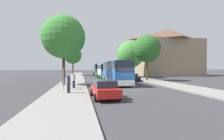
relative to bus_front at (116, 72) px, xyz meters
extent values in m
plane|color=#38383A|center=(0.48, -5.97, -1.84)|extent=(300.00, 300.00, 0.00)
cube|color=gray|center=(-6.52, -5.97, -1.76)|extent=(4.00, 120.00, 0.15)
cube|color=gray|center=(7.48, -5.97, -1.76)|extent=(4.00, 120.00, 0.15)
cube|color=gray|center=(21.26, 24.06, 3.57)|extent=(18.11, 11.19, 10.81)
pyramid|color=brown|center=(21.26, 24.06, 10.65)|extent=(18.11, 11.19, 3.36)
cube|color=silver|center=(0.00, 0.01, -1.21)|extent=(2.62, 10.43, 0.70)
cube|color=#285BA8|center=(0.00, 0.01, -0.16)|extent=(2.62, 10.43, 1.40)
cube|color=#232D3D|center=(0.00, 0.01, 1.01)|extent=(2.65, 10.22, 0.95)
cube|color=#285BA8|center=(0.00, 0.01, 1.55)|extent=(2.57, 10.22, 0.12)
cube|color=#232D3D|center=(0.05, -5.22, 0.86)|extent=(2.26, 0.08, 1.45)
sphere|color=#F4EAC1|center=(-0.82, -5.25, -1.18)|extent=(0.24, 0.24, 0.24)
sphere|color=#F4EAC1|center=(0.93, -5.23, -1.18)|extent=(0.24, 0.24, 0.24)
cylinder|color=black|center=(-1.22, -3.12, -1.34)|extent=(0.31, 1.00, 1.00)
cylinder|color=black|center=(1.29, -3.09, -1.34)|extent=(0.31, 1.00, 1.00)
cylinder|color=black|center=(-1.29, 3.12, -1.34)|extent=(0.31, 1.00, 1.00)
cylinder|color=black|center=(1.22, 3.15, -1.34)|extent=(0.31, 1.00, 1.00)
cube|color=#238942|center=(0.06, 13.12, -1.21)|extent=(2.90, 10.73, 0.70)
cube|color=silver|center=(0.06, 13.12, -0.25)|extent=(2.90, 10.73, 1.22)
cube|color=#232D3D|center=(0.06, 13.12, 0.84)|extent=(2.91, 10.52, 0.95)
cube|color=silver|center=(0.06, 13.12, 1.37)|extent=(2.84, 10.52, 0.12)
cube|color=#232D3D|center=(-0.11, 7.76, 0.69)|extent=(2.31, 0.13, 1.45)
sphere|color=#F4EAC1|center=(-1.00, 7.77, -1.18)|extent=(0.24, 0.24, 0.24)
sphere|color=#F4EAC1|center=(0.79, 7.72, -1.18)|extent=(0.24, 0.24, 0.24)
cylinder|color=black|center=(-1.32, 9.97, -1.34)|extent=(0.33, 1.01, 1.00)
cylinder|color=black|center=(1.24, 9.89, -1.34)|extent=(0.33, 1.01, 1.00)
cylinder|color=black|center=(-1.12, 16.36, -1.34)|extent=(0.33, 1.01, 1.00)
cylinder|color=black|center=(1.44, 16.28, -1.34)|extent=(0.33, 1.01, 1.00)
cube|color=silver|center=(0.04, 25.88, -1.21)|extent=(2.81, 10.25, 0.70)
cube|color=#23844C|center=(0.04, 25.88, -0.14)|extent=(2.81, 10.25, 1.44)
cube|color=#232D3D|center=(0.04, 25.88, 1.06)|extent=(2.83, 10.05, 0.95)
cube|color=#23844C|center=(0.04, 25.88, 1.59)|extent=(2.75, 10.05, 0.12)
cube|color=#232D3D|center=(-0.13, 20.76, 0.91)|extent=(2.23, 0.13, 1.45)
sphere|color=#F4EAC1|center=(-1.00, 20.77, -1.18)|extent=(0.24, 0.24, 0.24)
sphere|color=#F4EAC1|center=(0.73, 20.71, -1.18)|extent=(0.24, 0.24, 0.24)
cylinder|color=black|center=(-1.30, 22.86, -1.34)|extent=(0.33, 1.01, 1.00)
cylinder|color=black|center=(1.17, 22.78, -1.34)|extent=(0.33, 1.01, 1.00)
cylinder|color=black|center=(-1.10, 28.97, -1.34)|extent=(0.33, 1.01, 1.00)
cylinder|color=black|center=(1.37, 28.89, -1.34)|extent=(0.33, 1.01, 1.00)
cube|color=red|center=(-3.33, -11.39, -1.20)|extent=(1.99, 4.70, 0.65)
cube|color=#232D3D|center=(-3.32, -11.58, -0.60)|extent=(1.69, 2.47, 0.55)
cylinder|color=black|center=(-4.29, -9.99, -1.53)|extent=(0.22, 0.63, 0.62)
cylinder|color=black|center=(-2.47, -9.92, -1.53)|extent=(0.22, 0.63, 0.62)
cylinder|color=black|center=(-4.18, -12.86, -1.53)|extent=(0.22, 0.63, 0.62)
cylinder|color=black|center=(-2.37, -12.79, -1.53)|extent=(0.22, 0.63, 0.62)
cube|color=black|center=(4.26, 5.47, -1.24)|extent=(1.80, 4.29, 0.56)
cube|color=#232D3D|center=(4.26, 5.64, -0.70)|extent=(1.58, 2.23, 0.52)
cylinder|color=black|center=(5.15, 4.14, -1.53)|extent=(0.20, 0.62, 0.62)
cylinder|color=black|center=(3.36, 4.14, -1.53)|extent=(0.20, 0.62, 0.62)
cylinder|color=black|center=(5.16, 6.80, -1.53)|extent=(0.20, 0.62, 0.62)
cylinder|color=black|center=(3.37, 6.80, -1.53)|extent=(0.20, 0.62, 0.62)
cylinder|color=gray|center=(-7.07, -6.47, -0.51)|extent=(0.08, 0.08, 2.34)
cube|color=silver|center=(-7.07, -6.47, 0.31)|extent=(0.03, 0.45, 0.60)
cylinder|color=#23232D|center=(-6.06, -5.02, -1.26)|extent=(0.30, 0.30, 0.85)
cylinder|color=#B2A899|center=(-6.06, -5.02, -0.48)|extent=(0.36, 0.36, 0.71)
sphere|color=tan|center=(-6.06, -5.02, -0.02)|extent=(0.23, 0.23, 0.23)
cylinder|color=#23232D|center=(-6.40, -8.85, -1.25)|extent=(0.30, 0.30, 0.88)
cylinder|color=navy|center=(-6.40, -8.85, -0.44)|extent=(0.36, 0.36, 0.73)
sphere|color=tan|center=(-6.40, -8.85, 0.04)|extent=(0.24, 0.24, 0.24)
cylinder|color=#47331E|center=(-7.59, -0.57, 0.51)|extent=(0.40, 0.40, 4.39)
sphere|color=#387F33|center=(-7.59, -0.57, 4.97)|extent=(6.04, 6.04, 6.04)
cylinder|color=#513D23|center=(-7.58, 29.54, 0.41)|extent=(0.40, 0.40, 4.18)
sphere|color=#2D7028|center=(-7.58, 29.54, 4.51)|extent=(5.37, 5.37, 5.37)
cylinder|color=brown|center=(6.76, 15.32, -0.12)|extent=(0.40, 0.40, 3.13)
sphere|color=#428938|center=(6.76, 15.32, 3.91)|extent=(6.57, 6.57, 6.57)
cylinder|color=#513D23|center=(7.15, 5.65, 0.31)|extent=(0.40, 0.40, 4.00)
sphere|color=#286023|center=(7.15, 5.65, 4.26)|extent=(5.20, 5.20, 5.20)
cylinder|color=#47331E|center=(7.41, 18.63, 0.45)|extent=(0.40, 0.40, 4.26)
sphere|color=#286023|center=(7.41, 18.63, 4.48)|extent=(5.07, 5.07, 5.07)
camera|label=1|loc=(-5.30, -25.77, 0.73)|focal=28.00mm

